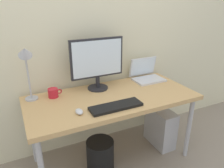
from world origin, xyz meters
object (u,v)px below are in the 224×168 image
Objects in this scene: monitor at (97,61)px; keyboard at (116,106)px; computer_tower at (160,127)px; laptop at (146,74)px; desk at (112,102)px; coffee_mug at (53,93)px; wastebasket at (100,155)px; desk_lamp at (26,61)px; mouse at (79,112)px.

monitor is 1.18× the size of keyboard.
laptop is at bearing 103.78° from computer_tower.
desk is at bearing 179.16° from computer_tower.
monitor reaches higher than coffee_mug.
keyboard is at bearing -56.47° from wastebasket.
desk_lamp is 1.14× the size of keyboard.
wastebasket is (0.32, -0.29, -0.59)m from coffee_mug.
coffee_mug is at bearing 138.51° from wastebasket.
laptop is (0.58, 0.02, -0.22)m from monitor.
desk is at bearing 72.71° from keyboard.
keyboard is at bearing -107.29° from desk.
mouse is at bearing -52.67° from desk_lamp.
desk_lamp reaches higher than desk.
mouse is (-0.37, -0.17, 0.07)m from desk.
laptop is at bearing 24.20° from wastebasket.
coffee_mug is 1.22m from computer_tower.
monitor is at bearing 69.26° from wastebasket.
desk is 12.28× the size of coffee_mug.
desk reaches higher than computer_tower.
coffee_mug is at bearing -178.76° from laptop.
keyboard is 3.52× the size of coffee_mug.
desk is at bearing -155.88° from laptop.
computer_tower is at bearing 9.81° from mouse.
mouse is (0.30, -0.39, -0.34)m from desk_lamp.
coffee_mug is (-0.42, 0.43, 0.03)m from keyboard.
monitor is at bearing -0.10° from desk_lamp.
mouse is 0.61m from wastebasket.
desk reaches higher than wastebasket.
desk is 0.52m from wastebasket.
coffee_mug reaches higher than keyboard.
mouse is at bearing -155.37° from laptop.
monitor is 1.62× the size of laptop.
desk is 0.41m from monitor.
keyboard reaches higher than wastebasket.
laptop is at bearing 0.71° from desk_lamp.
keyboard reaches higher than computer_tower.
monitor is at bearing 102.37° from desk.
mouse is 0.72× the size of coffee_mug.
monitor is 1.03m from computer_tower.
laptop is 0.97m from wastebasket.
desk is 3.49× the size of keyboard.
keyboard is 0.60m from coffee_mug.
keyboard is 0.85m from computer_tower.
monitor is at bearing 0.81° from coffee_mug.
coffee_mug is at bearing 106.79° from mouse.
mouse is 0.30× the size of wastebasket.
mouse is at bearing -73.21° from coffee_mug.
monitor reaches higher than laptop.
desk is 0.59m from laptop.
desk_lamp is 0.60m from mouse.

